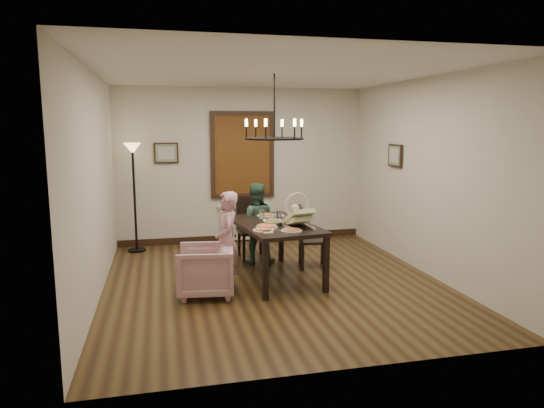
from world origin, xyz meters
name	(u,v)px	position (x,y,z in m)	size (l,w,h in m)	color
room_shell	(267,178)	(0.00, 0.37, 1.40)	(4.51, 5.00, 2.81)	brown
dining_table	(274,229)	(0.05, 0.17, 0.70)	(1.16, 1.79, 0.79)	black
chair_far	(252,228)	(-0.05, 1.25, 0.50)	(0.44, 0.44, 1.01)	black
chair_right	(313,237)	(0.74, 0.55, 0.47)	(0.42, 0.42, 0.95)	black
armchair	(205,270)	(-0.95, -0.30, 0.32)	(0.68, 0.70, 0.64)	#D6A4B4
elderly_woman	(227,250)	(-0.66, -0.20, 0.54)	(0.39, 0.26, 1.08)	#C68C98
seated_man	(256,230)	(-0.06, 0.97, 0.52)	(0.51, 0.40, 1.04)	#355944
baby_bouncer	(298,216)	(0.29, -0.19, 0.95)	(0.36, 0.49, 0.32)	#C2CC8D
salad_bowl	(273,222)	(0.00, 0.05, 0.83)	(0.31, 0.31, 0.08)	white
pizza_platter	(267,227)	(-0.12, -0.12, 0.81)	(0.29, 0.29, 0.04)	tan
drinking_glass	(278,215)	(0.16, 0.36, 0.86)	(0.07, 0.07, 0.14)	silver
window_blinds	(242,155)	(0.00, 2.46, 1.60)	(1.00, 0.03, 1.40)	brown
radiator	(243,222)	(0.00, 2.48, 0.35)	(0.92, 0.12, 0.62)	silver
picture_back	(166,153)	(-1.35, 2.47, 1.65)	(0.42, 0.03, 0.36)	black
picture_right	(395,156)	(2.21, 0.90, 1.65)	(0.42, 0.03, 0.36)	black
floor_lamp	(135,199)	(-1.90, 2.15, 0.90)	(0.30, 0.30, 1.80)	black
chandelier	(274,139)	(0.05, 0.17, 1.95)	(0.80, 0.80, 0.04)	black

